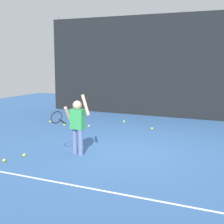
{
  "coord_description": "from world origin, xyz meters",
  "views": [
    {
      "loc": [
        2.99,
        -6.86,
        2.11
      ],
      "look_at": [
        -0.4,
        0.27,
        0.85
      ],
      "focal_mm": 53.96,
      "sensor_mm": 36.0,
      "label": 1
    }
  ],
  "objects_px": {
    "tennis_ball_4": "(24,155)",
    "tennis_ball_7": "(89,126)",
    "tennis_ball_5": "(50,122)",
    "tennis_ball_8": "(124,121)",
    "tennis_player": "(77,122)",
    "tennis_ball_6": "(152,128)",
    "tennis_ball_2": "(4,160)",
    "tennis_ball_0": "(64,125)"
  },
  "relations": [
    {
      "from": "tennis_ball_4",
      "to": "tennis_ball_7",
      "type": "bearing_deg",
      "value": 94.95
    },
    {
      "from": "tennis_ball_5",
      "to": "tennis_ball_8",
      "type": "height_order",
      "value": "same"
    },
    {
      "from": "tennis_player",
      "to": "tennis_ball_8",
      "type": "relative_size",
      "value": 20.46
    },
    {
      "from": "tennis_ball_6",
      "to": "tennis_ball_7",
      "type": "bearing_deg",
      "value": -166.01
    },
    {
      "from": "tennis_ball_4",
      "to": "tennis_ball_5",
      "type": "bearing_deg",
      "value": 117.49
    },
    {
      "from": "tennis_player",
      "to": "tennis_ball_4",
      "type": "relative_size",
      "value": 20.46
    },
    {
      "from": "tennis_player",
      "to": "tennis_ball_7",
      "type": "height_order",
      "value": "tennis_player"
    },
    {
      "from": "tennis_ball_7",
      "to": "tennis_ball_8",
      "type": "bearing_deg",
      "value": 58.97
    },
    {
      "from": "tennis_ball_2",
      "to": "tennis_ball_4",
      "type": "height_order",
      "value": "same"
    },
    {
      "from": "tennis_ball_5",
      "to": "tennis_ball_6",
      "type": "bearing_deg",
      "value": 6.83
    },
    {
      "from": "tennis_ball_7",
      "to": "tennis_ball_6",
      "type": "bearing_deg",
      "value": 13.99
    },
    {
      "from": "tennis_player",
      "to": "tennis_ball_0",
      "type": "distance_m",
      "value": 3.37
    },
    {
      "from": "tennis_player",
      "to": "tennis_ball_7",
      "type": "bearing_deg",
      "value": 114.73
    },
    {
      "from": "tennis_ball_0",
      "to": "tennis_player",
      "type": "bearing_deg",
      "value": -51.78
    },
    {
      "from": "tennis_ball_2",
      "to": "tennis_ball_5",
      "type": "relative_size",
      "value": 1.0
    },
    {
      "from": "tennis_ball_6",
      "to": "tennis_ball_7",
      "type": "xyz_separation_m",
      "value": [
        -1.9,
        -0.47,
        0.0
      ]
    },
    {
      "from": "tennis_player",
      "to": "tennis_ball_5",
      "type": "relative_size",
      "value": 20.46
    },
    {
      "from": "tennis_ball_0",
      "to": "tennis_ball_8",
      "type": "xyz_separation_m",
      "value": [
        1.48,
        1.34,
        0.0
      ]
    },
    {
      "from": "tennis_ball_0",
      "to": "tennis_ball_6",
      "type": "xyz_separation_m",
      "value": [
        2.68,
        0.66,
        0.0
      ]
    },
    {
      "from": "tennis_ball_2",
      "to": "tennis_ball_8",
      "type": "xyz_separation_m",
      "value": [
        0.52,
        5.04,
        0.0
      ]
    },
    {
      "from": "tennis_ball_5",
      "to": "tennis_ball_7",
      "type": "height_order",
      "value": "same"
    },
    {
      "from": "tennis_ball_7",
      "to": "tennis_ball_2",
      "type": "bearing_deg",
      "value": -87.43
    },
    {
      "from": "tennis_ball_6",
      "to": "tennis_ball_8",
      "type": "xyz_separation_m",
      "value": [
        -1.21,
        0.68,
        0.0
      ]
    },
    {
      "from": "tennis_ball_4",
      "to": "tennis_ball_6",
      "type": "height_order",
      "value": "same"
    },
    {
      "from": "tennis_ball_0",
      "to": "tennis_ball_2",
      "type": "xyz_separation_m",
      "value": [
        0.96,
        -3.7,
        0.0
      ]
    },
    {
      "from": "tennis_ball_7",
      "to": "tennis_ball_8",
      "type": "xyz_separation_m",
      "value": [
        0.7,
        1.16,
        0.0
      ]
    },
    {
      "from": "tennis_ball_4",
      "to": "tennis_ball_7",
      "type": "relative_size",
      "value": 1.0
    },
    {
      "from": "tennis_ball_2",
      "to": "tennis_ball_5",
      "type": "height_order",
      "value": "same"
    },
    {
      "from": "tennis_ball_0",
      "to": "tennis_ball_4",
      "type": "height_order",
      "value": "same"
    },
    {
      "from": "tennis_ball_6",
      "to": "tennis_ball_7",
      "type": "height_order",
      "value": "same"
    },
    {
      "from": "tennis_ball_2",
      "to": "tennis_ball_8",
      "type": "bearing_deg",
      "value": 84.09
    },
    {
      "from": "tennis_ball_2",
      "to": "tennis_ball_7",
      "type": "xyz_separation_m",
      "value": [
        -0.17,
        3.88,
        0.0
      ]
    },
    {
      "from": "tennis_ball_6",
      "to": "tennis_ball_4",
      "type": "bearing_deg",
      "value": -112.54
    },
    {
      "from": "tennis_ball_2",
      "to": "tennis_player",
      "type": "bearing_deg",
      "value": 45.58
    },
    {
      "from": "tennis_ball_6",
      "to": "tennis_ball_8",
      "type": "bearing_deg",
      "value": 150.5
    },
    {
      "from": "tennis_player",
      "to": "tennis_ball_4",
      "type": "distance_m",
      "value": 1.34
    },
    {
      "from": "tennis_ball_8",
      "to": "tennis_ball_0",
      "type": "bearing_deg",
      "value": -137.82
    },
    {
      "from": "tennis_player",
      "to": "tennis_ball_6",
      "type": "distance_m",
      "value": 3.38
    },
    {
      "from": "tennis_ball_0",
      "to": "tennis_ball_2",
      "type": "bearing_deg",
      "value": -75.5
    },
    {
      "from": "tennis_ball_6",
      "to": "tennis_ball_5",
      "type": "bearing_deg",
      "value": -173.17
    },
    {
      "from": "tennis_ball_4",
      "to": "tennis_ball_8",
      "type": "xyz_separation_m",
      "value": [
        0.4,
        4.55,
        0.0
      ]
    },
    {
      "from": "tennis_ball_0",
      "to": "tennis_ball_5",
      "type": "distance_m",
      "value": 0.77
    }
  ]
}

